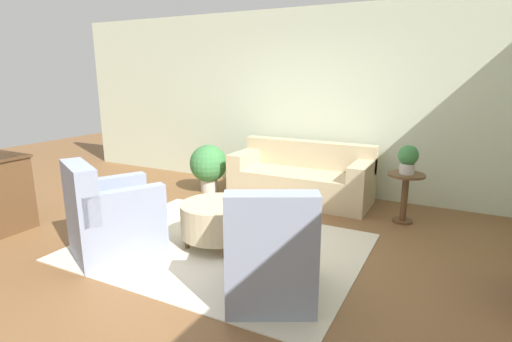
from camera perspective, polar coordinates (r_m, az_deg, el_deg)
The scene contains 10 objects.
ground_plane at distance 4.43m, azimuth -5.09°, elevation -10.78°, with size 16.00×16.00×0.00m, color brown.
wall_back at distance 6.37m, azimuth 7.35°, elevation 9.75°, with size 9.05×0.12×2.80m.
rug at distance 4.43m, azimuth -5.09°, elevation -10.72°, with size 2.96×2.26×0.01m.
couch at distance 5.96m, azimuth 6.49°, elevation -1.10°, with size 2.04×0.84×0.84m.
armchair_left at distance 4.37m, azimuth -20.02°, elevation -6.47°, with size 1.01×1.06×0.99m.
armchair_right at distance 3.35m, azimuth 1.99°, elevation -11.90°, with size 1.01×1.06×0.99m.
ottoman_table at distance 4.38m, azimuth -5.56°, elevation -6.80°, with size 0.79×0.79×0.47m.
side_table at distance 5.31m, azimuth 20.52°, elevation -2.58°, with size 0.45×0.45×0.63m.
potted_plant_on_side_table at distance 5.22m, azimuth 20.90°, elevation 1.73°, with size 0.25×0.25×0.36m.
potted_plant_floor at distance 6.32m, azimuth -6.79°, elevation 0.87°, with size 0.59×0.59×0.75m.
Camera 1 is at (2.19, -3.38, 1.84)m, focal length 28.00 mm.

